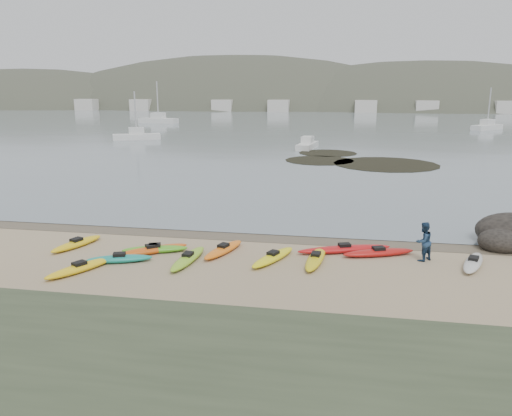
# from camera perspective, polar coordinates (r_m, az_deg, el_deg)

# --- Properties ---
(ground) EXTENTS (600.00, 600.00, 0.00)m
(ground) POSITION_cam_1_polar(r_m,az_deg,el_deg) (27.50, -0.00, -3.04)
(ground) COLOR tan
(ground) RESTS_ON ground
(wet_sand) EXTENTS (60.00, 60.00, 0.00)m
(wet_sand) POSITION_cam_1_polar(r_m,az_deg,el_deg) (27.21, -0.11, -3.21)
(wet_sand) COLOR brown
(wet_sand) RESTS_ON ground
(water) EXTENTS (1200.00, 1200.00, 0.00)m
(water) POSITION_cam_1_polar(r_m,az_deg,el_deg) (326.07, 9.55, 11.97)
(water) COLOR slate
(water) RESTS_ON ground
(kayaks) EXTENTS (20.85, 7.52, 0.34)m
(kayaks) POSITION_cam_1_polar(r_m,az_deg,el_deg) (23.76, -2.28, -5.32)
(kayaks) COLOR beige
(kayaks) RESTS_ON ground
(person_east) EXTENTS (1.14, 1.12, 1.85)m
(person_east) POSITION_cam_1_polar(r_m,az_deg,el_deg) (24.42, 18.60, -3.65)
(person_east) COLOR navy
(person_east) RESTS_ON ground
(kelp_mats) EXTENTS (16.35, 17.29, 0.04)m
(kelp_mats) POSITION_cam_1_polar(r_m,az_deg,el_deg) (56.55, 11.22, 5.33)
(kelp_mats) COLOR black
(kelp_mats) RESTS_ON water
(moored_boats) EXTENTS (98.91, 83.86, 1.29)m
(moored_boats) POSITION_cam_1_polar(r_m,az_deg,el_deg) (104.15, 6.27, 9.44)
(moored_boats) COLOR silver
(moored_boats) RESTS_ON ground
(far_hills) EXTENTS (550.00, 135.00, 80.00)m
(far_hills) POSITION_cam_1_polar(r_m,az_deg,el_deg) (223.90, 19.16, 6.69)
(far_hills) COLOR #384235
(far_hills) RESTS_ON ground
(far_town) EXTENTS (199.00, 5.00, 4.00)m
(far_town) POSITION_cam_1_polar(r_m,az_deg,el_deg) (171.04, 10.82, 11.34)
(far_town) COLOR beige
(far_town) RESTS_ON ground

